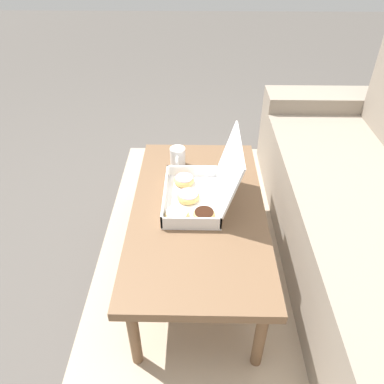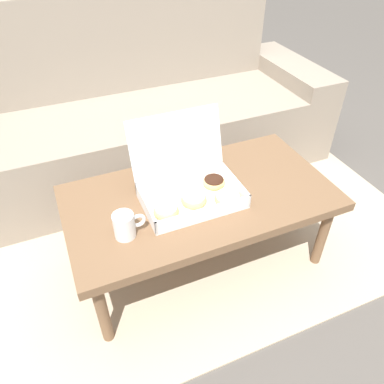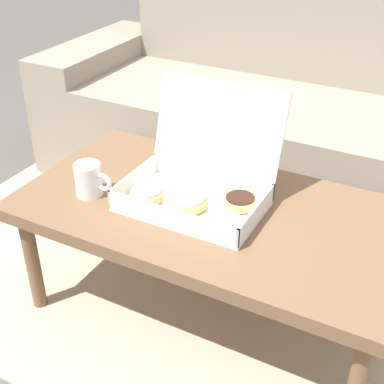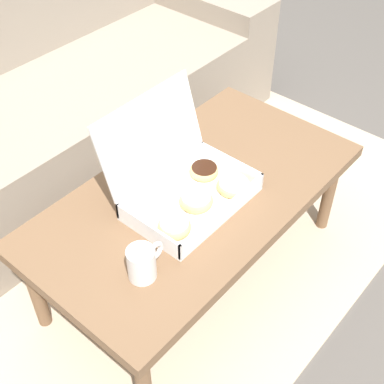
% 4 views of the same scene
% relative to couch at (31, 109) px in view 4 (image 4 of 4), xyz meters
% --- Properties ---
extents(ground_plane, '(12.00, 12.00, 0.00)m').
position_rel_couch_xyz_m(ground_plane, '(0.00, -0.79, -0.32)').
color(ground_plane, '#514C47').
extents(area_rug, '(2.35, 1.80, 0.01)m').
position_rel_couch_xyz_m(area_rug, '(0.00, -0.49, -0.32)').
color(area_rug, tan).
rests_on(area_rug, ground_plane).
extents(couch, '(2.23, 0.77, 0.98)m').
position_rel_couch_xyz_m(couch, '(0.00, 0.00, 0.00)').
color(couch, gray).
rests_on(couch, ground_plane).
extents(coffee_table, '(1.11, 0.59, 0.40)m').
position_rel_couch_xyz_m(coffee_table, '(0.00, -0.88, 0.04)').
color(coffee_table, brown).
rests_on(coffee_table, ground_plane).
extents(pastry_box, '(0.39, 0.33, 0.31)m').
position_rel_couch_xyz_m(pastry_box, '(-0.04, -0.88, 0.13)').
color(pastry_box, white).
rests_on(pastry_box, coffee_table).
extents(coffee_mug, '(0.12, 0.08, 0.10)m').
position_rel_couch_xyz_m(coffee_mug, '(-0.34, -0.98, 0.13)').
color(coffee_mug, white).
rests_on(coffee_mug, coffee_table).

